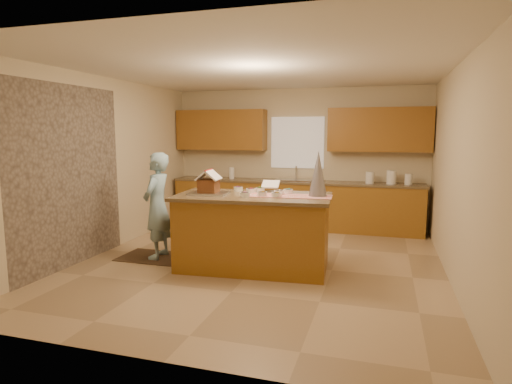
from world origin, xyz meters
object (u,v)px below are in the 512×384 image
island_base (253,233)px  boy (157,206)px  gingerbread_house (209,184)px  tinsel_tree (318,173)px

island_base → boy: size_ratio=1.28×
island_base → boy: boy is taller
gingerbread_house → tinsel_tree: bearing=8.9°
tinsel_tree → boy: size_ratio=0.39×
tinsel_tree → gingerbread_house: bearing=-171.1°
boy → gingerbread_house: boy is taller
tinsel_tree → gingerbread_house: 1.48m
island_base → tinsel_tree: 1.20m
island_base → gingerbread_house: gingerbread_house is taller
tinsel_tree → gingerbread_house: (-1.45, -0.23, -0.16)m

